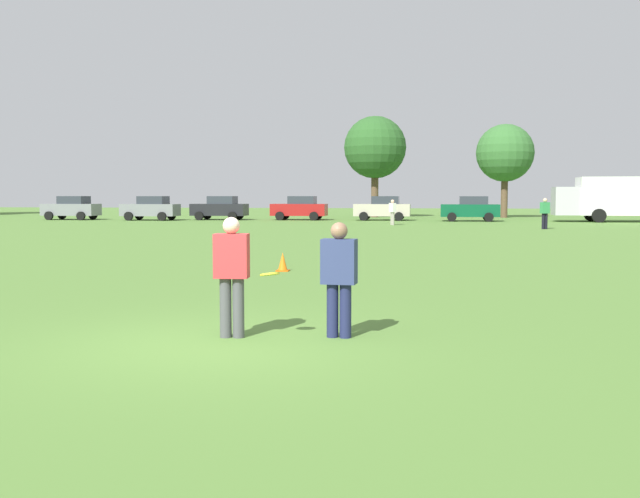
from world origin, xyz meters
TOP-DOWN VIEW (x-y plane):
  - ground_plane at (0.00, 0.00)m, footprint 189.61×189.61m
  - player_thrower at (0.11, 0.51)m, footprint 0.48×0.29m
  - player_defender at (1.57, 0.70)m, footprint 0.50×0.32m
  - frisbee at (0.66, 0.46)m, footprint 0.28×0.27m
  - traffic_cone at (-0.78, 9.24)m, footprint 0.32×0.32m
  - parked_car_near_left at (-23.79, 44.64)m, footprint 4.25×2.30m
  - parked_car_mid_left at (-17.30, 44.27)m, footprint 4.25×2.30m
  - parked_car_center at (-12.37, 45.85)m, footprint 4.25×2.30m
  - parked_car_mid_right at (-6.26, 46.43)m, footprint 4.25×2.30m
  - parked_car_near_right at (0.07, 46.41)m, footprint 4.25×2.30m
  - parked_car_far_right at (6.49, 45.46)m, footprint 4.25×2.30m
  - box_truck at (16.78, 45.35)m, footprint 8.56×3.16m
  - bystander_sideline_watcher at (9.76, 33.53)m, footprint 0.55×0.46m
  - bystander_far_jogger at (1.07, 37.95)m, footprint 0.48×0.51m
  - tree_center_elm at (-0.98, 53.97)m, footprint 5.29×5.29m
  - tree_east_birch at (9.87, 54.18)m, footprint 4.81×4.81m

SIDE VIEW (x-z plane):
  - ground_plane at x=0.00m, z-range 0.00..0.00m
  - traffic_cone at x=-0.78m, z-range -0.01..0.47m
  - player_defender at x=1.57m, z-range 0.09..1.68m
  - frisbee at x=0.66m, z-range 0.84..0.94m
  - bystander_far_jogger at x=1.07m, z-range 0.11..1.73m
  - parked_car_near_left at x=-23.79m, z-range 0.01..1.83m
  - parked_car_mid_left at x=-17.30m, z-range 0.01..1.83m
  - parked_car_center at x=-12.37m, z-range 0.01..1.83m
  - parked_car_mid_right at x=-6.26m, z-range 0.01..1.83m
  - parked_car_near_right at x=0.07m, z-range 0.01..1.83m
  - parked_car_far_right at x=6.49m, z-range 0.01..1.83m
  - player_thrower at x=0.11m, z-range 0.11..1.76m
  - bystander_sideline_watcher at x=9.76m, z-range 0.11..1.86m
  - box_truck at x=16.78m, z-range 0.16..3.34m
  - tree_east_birch at x=9.87m, z-range 1.47..9.28m
  - tree_center_elm at x=-0.98m, z-range 1.61..10.21m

